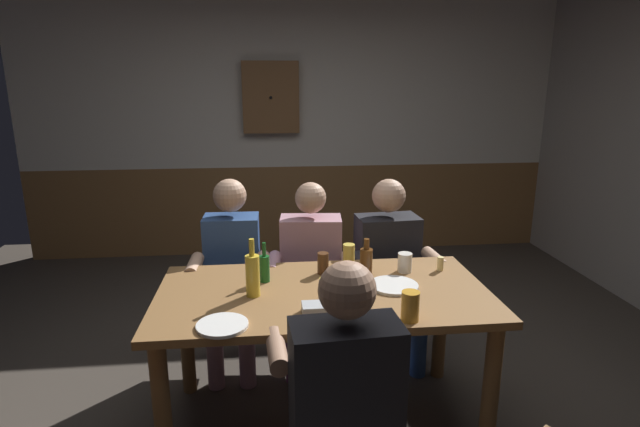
# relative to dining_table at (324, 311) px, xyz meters

# --- Properties ---
(ground_plane) EXTENTS (6.54, 6.54, 0.00)m
(ground_plane) POSITION_rel_dining_table_xyz_m (0.00, 0.15, -0.65)
(ground_plane) COLOR #423A33
(back_wall_upper) EXTENTS (5.45, 0.12, 1.73)m
(back_wall_upper) POSITION_rel_dining_table_xyz_m (0.00, 2.92, 1.15)
(back_wall_upper) COLOR beige
(back_wall_wainscot) EXTENTS (5.45, 0.12, 0.94)m
(back_wall_wainscot) POSITION_rel_dining_table_xyz_m (0.00, 2.92, -0.19)
(back_wall_wainscot) COLOR brown
(back_wall_wainscot) RESTS_ON ground_plane
(dining_table) EXTENTS (1.69, 0.88, 0.76)m
(dining_table) POSITION_rel_dining_table_xyz_m (0.00, 0.00, 0.00)
(dining_table) COLOR brown
(dining_table) RESTS_ON ground_plane
(person_0) EXTENTS (0.49, 0.53, 1.22)m
(person_0) POSITION_rel_dining_table_xyz_m (-0.51, 0.66, 0.01)
(person_0) COLOR #2D4C84
(person_0) RESTS_ON ground_plane
(person_1) EXTENTS (0.56, 0.54, 1.18)m
(person_1) POSITION_rel_dining_table_xyz_m (-0.01, 0.66, -0.00)
(person_1) COLOR #B78493
(person_1) RESTS_ON ground_plane
(person_2) EXTENTS (0.56, 0.56, 1.20)m
(person_2) POSITION_rel_dining_table_xyz_m (0.51, 0.66, 0.01)
(person_2) COLOR black
(person_2) RESTS_ON ground_plane
(person_3) EXTENTS (0.57, 0.53, 1.19)m
(person_3) POSITION_rel_dining_table_xyz_m (-0.00, -0.67, 0.01)
(person_3) COLOR black
(person_3) RESTS_ON ground_plane
(table_candle) EXTENTS (0.04, 0.04, 0.08)m
(table_candle) POSITION_rel_dining_table_xyz_m (0.69, 0.22, 0.15)
(table_candle) COLOR #F9E08C
(table_candle) RESTS_ON dining_table
(condiment_caddy) EXTENTS (0.14, 0.10, 0.05)m
(condiment_caddy) POSITION_rel_dining_table_xyz_m (-0.06, -0.26, 0.14)
(condiment_caddy) COLOR #B2B7BC
(condiment_caddy) RESTS_ON dining_table
(plate_0) EXTENTS (0.23, 0.23, 0.01)m
(plate_0) POSITION_rel_dining_table_xyz_m (-0.48, -0.34, 0.12)
(plate_0) COLOR white
(plate_0) RESTS_ON dining_table
(plate_1) EXTENTS (0.26, 0.26, 0.01)m
(plate_1) POSITION_rel_dining_table_xyz_m (0.37, 0.01, 0.12)
(plate_1) COLOR white
(plate_1) RESTS_ON dining_table
(bottle_0) EXTENTS (0.05, 0.05, 0.22)m
(bottle_0) POSITION_rel_dining_table_xyz_m (-0.30, 0.16, 0.19)
(bottle_0) COLOR #195923
(bottle_0) RESTS_ON dining_table
(bottle_1) EXTENTS (0.07, 0.07, 0.20)m
(bottle_1) POSITION_rel_dining_table_xyz_m (0.26, 0.21, 0.19)
(bottle_1) COLOR #593314
(bottle_1) RESTS_ON dining_table
(bottle_2) EXTENTS (0.07, 0.07, 0.30)m
(bottle_2) POSITION_rel_dining_table_xyz_m (-0.36, -0.02, 0.23)
(bottle_2) COLOR gold
(bottle_2) RESTS_ON dining_table
(pint_glass_0) EXTENTS (0.08, 0.08, 0.14)m
(pint_glass_0) POSITION_rel_dining_table_xyz_m (0.35, -0.37, 0.18)
(pint_glass_0) COLOR gold
(pint_glass_0) RESTS_ON dining_table
(pint_glass_1) EXTENTS (0.07, 0.07, 0.15)m
(pint_glass_1) POSITION_rel_dining_table_xyz_m (0.18, 0.29, 0.18)
(pint_glass_1) COLOR #E5C64C
(pint_glass_1) RESTS_ON dining_table
(pint_glass_2) EXTENTS (0.08, 0.08, 0.11)m
(pint_glass_2) POSITION_rel_dining_table_xyz_m (0.48, 0.22, 0.17)
(pint_glass_2) COLOR white
(pint_glass_2) RESTS_ON dining_table
(pint_glass_3) EXTENTS (0.07, 0.07, 0.12)m
(pint_glass_3) POSITION_rel_dining_table_xyz_m (0.00, -0.11, 0.17)
(pint_glass_3) COLOR #E5C64C
(pint_glass_3) RESTS_ON dining_table
(pint_glass_4) EXTENTS (0.06, 0.06, 0.12)m
(pint_glass_4) POSITION_rel_dining_table_xyz_m (0.02, 0.24, 0.17)
(pint_glass_4) COLOR #4C2D19
(pint_glass_4) RESTS_ON dining_table
(wall_dart_cabinet) EXTENTS (0.56, 0.15, 0.70)m
(wall_dart_cabinet) POSITION_rel_dining_table_xyz_m (-0.22, 2.79, 0.99)
(wall_dart_cabinet) COLOR brown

